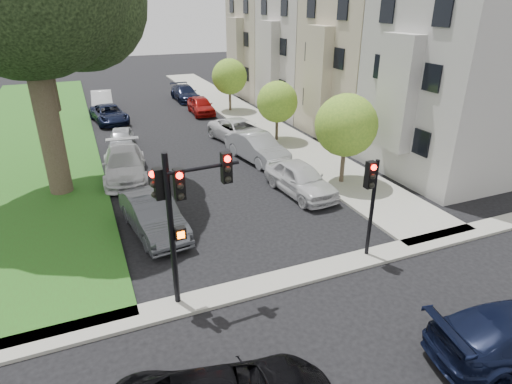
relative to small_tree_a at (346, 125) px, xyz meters
name	(u,v)px	position (x,y,z in m)	size (l,w,h in m)	color
ground	(320,316)	(-6.20, -8.44, -3.06)	(140.00, 140.00, 0.00)	black
grass_strip	(32,135)	(-15.20, 15.56, -3.00)	(8.00, 44.00, 0.12)	#2A511A
sidewalk_right	(243,114)	(0.55, 15.56, -3.00)	(3.50, 44.00, 0.12)	gray
sidewalk_cross	(290,278)	(-6.20, -6.44, -3.00)	(60.00, 1.00, 0.12)	gray
house_a	(465,38)	(6.25, -0.44, 3.87)	(7.70, 7.55, 15.97)	#B7B5AC
house_b	(372,29)	(6.25, 7.06, 3.87)	(7.70, 7.55, 15.97)	tan
house_c	(313,24)	(6.25, 14.56, 3.87)	(7.70, 7.55, 15.97)	#9F9E9E
house_d	(273,20)	(6.25, 22.06, 3.87)	(7.70, 7.55, 15.97)	#B2AE9D
small_tree_a	(346,125)	(0.00, 0.00, 0.00)	(3.07, 3.07, 4.61)	#3A301F
small_tree_b	(277,102)	(0.00, 7.82, -0.41)	(2.66, 2.66, 3.99)	#3A301F
small_tree_c	(229,77)	(0.00, 17.05, -0.17)	(2.90, 2.90, 4.35)	#3A301F
traffic_signal_main	(183,202)	(-9.61, -6.21, 0.35)	(2.42, 0.62, 4.95)	black
traffic_signal_secondary	(371,192)	(-3.09, -6.25, -0.43)	(0.47, 0.38, 3.77)	black
car_parked_0	(300,179)	(-2.56, -0.30, -2.29)	(1.83, 4.55, 1.55)	silver
car_parked_1	(257,148)	(-2.64, 4.86, -2.27)	(1.69, 4.84, 1.59)	#999BA0
car_parked_2	(240,131)	(-2.31, 8.57, -2.32)	(2.47, 5.36, 1.49)	silver
car_parked_3	(201,105)	(-2.54, 17.11, -2.35)	(1.69, 4.20, 1.43)	maroon
car_parked_4	(185,93)	(-2.47, 22.77, -2.37)	(1.95, 4.81, 1.40)	black
car_parked_5	(153,215)	(-9.82, -1.41, -2.30)	(1.63, 4.66, 1.54)	#3F4247
car_parked_6	(124,164)	(-10.14, 5.10, -2.30)	(2.15, 5.29, 1.53)	silver
car_parked_7	(121,139)	(-9.72, 10.10, -2.41)	(1.55, 3.84, 1.31)	#999BA0
car_parked_8	(109,114)	(-9.80, 17.17, -2.40)	(2.22, 4.81, 1.34)	black
car_parked_9	(102,101)	(-9.94, 21.82, -2.28)	(1.66, 4.76, 1.57)	silver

